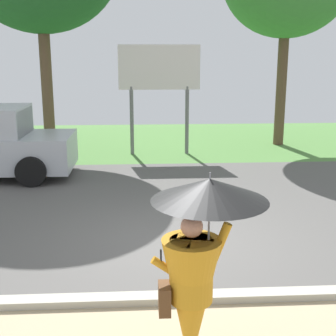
% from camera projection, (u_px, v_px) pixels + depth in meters
% --- Properties ---
extents(ground_plane, '(40.00, 22.00, 0.20)m').
position_uv_depth(ground_plane, '(164.00, 195.00, 11.05)').
color(ground_plane, '#565451').
extents(monk_pedestrian, '(1.15, 1.14, 2.13)m').
position_uv_depth(monk_pedestrian, '(196.00, 267.00, 4.64)').
color(monk_pedestrian, orange).
rests_on(monk_pedestrian, ground_plane).
extents(roadside_billboard, '(2.60, 0.12, 3.50)m').
position_uv_depth(roadside_billboard, '(159.00, 75.00, 14.83)').
color(roadside_billboard, slate).
rests_on(roadside_billboard, ground_plane).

